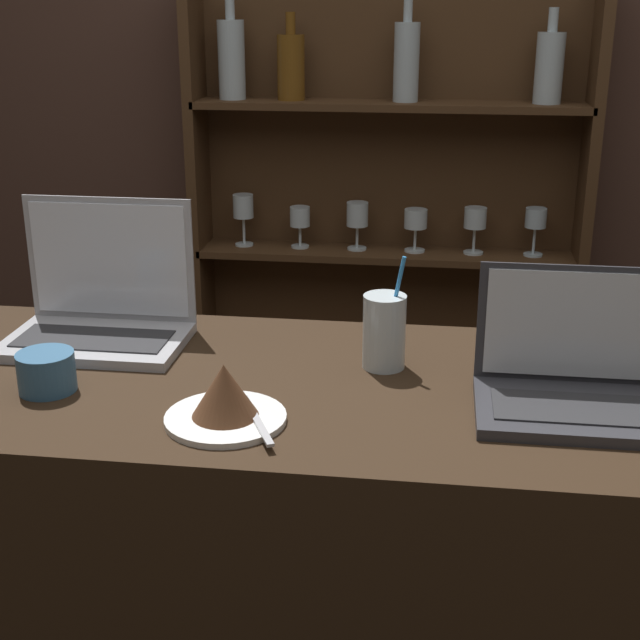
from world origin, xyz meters
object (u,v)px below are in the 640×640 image
object	(u,v)px
laptop_far	(587,380)
water_glass	(384,331)
coffee_cup	(46,372)
cake_plate	(225,399)
laptop_near	(101,308)

from	to	relation	value
laptop_far	water_glass	size ratio (longest dim) A/B	1.71
laptop_far	water_glass	bearing A→B (deg)	158.93
laptop_far	coffee_cup	bearing A→B (deg)	-176.69
water_glass	cake_plate	bearing A→B (deg)	-131.94
coffee_cup	laptop_near	bearing A→B (deg)	88.84
coffee_cup	water_glass	bearing A→B (deg)	17.99
cake_plate	laptop_near	bearing A→B (deg)	134.79
laptop_near	water_glass	world-z (taller)	laptop_near
laptop_near	cake_plate	xyz separation A→B (m)	(0.31, -0.31, -0.02)
laptop_near	coffee_cup	distance (m)	0.24
cake_plate	coffee_cup	bearing A→B (deg)	167.00
laptop_near	laptop_far	distance (m)	0.87
cake_plate	water_glass	xyz separation A→B (m)	(0.22, 0.25, 0.03)
water_glass	laptop_far	bearing A→B (deg)	-21.07
laptop_near	coffee_cup	world-z (taller)	laptop_near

